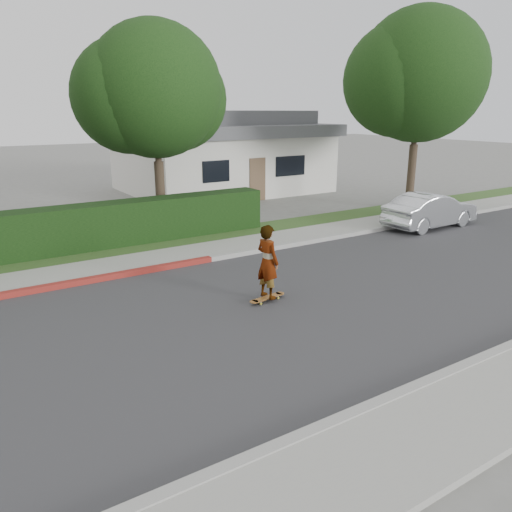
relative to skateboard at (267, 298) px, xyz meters
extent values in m
plane|color=slate|center=(-0.64, -0.50, -0.09)|extent=(120.00, 120.00, 0.00)
cube|color=#2D2D30|center=(-0.64, -0.50, -0.09)|extent=(60.00, 8.00, 0.01)
cube|color=#9E9E99|center=(-0.64, -4.60, -0.02)|extent=(60.00, 0.20, 0.15)
cube|color=gray|center=(-0.64, -5.50, -0.03)|extent=(60.00, 1.60, 0.12)
cube|color=#9E9E99|center=(-0.64, 3.60, -0.02)|extent=(60.00, 0.20, 0.15)
cube|color=gray|center=(-0.64, 4.50, -0.03)|extent=(60.00, 1.60, 0.12)
cube|color=#2D4C1E|center=(-0.64, 6.10, -0.04)|extent=(60.00, 1.60, 0.10)
cube|color=black|center=(-3.64, 6.70, 0.66)|extent=(15.00, 1.00, 1.50)
cylinder|color=#33261C|center=(0.86, 8.50, 1.17)|extent=(0.36, 0.36, 2.52)
cylinder|color=#33261C|center=(0.86, 8.50, 3.06)|extent=(0.24, 0.24, 2.10)
sphere|color=black|center=(0.86, 8.50, 4.95)|extent=(4.80, 4.80, 4.80)
sphere|color=black|center=(0.06, 8.90, 4.75)|extent=(4.08, 4.08, 4.08)
sphere|color=black|center=(1.76, 8.80, 4.65)|extent=(3.84, 3.84, 3.84)
cylinder|color=#33261C|center=(11.86, 6.00, 1.35)|extent=(0.36, 0.36, 2.88)
cylinder|color=#33261C|center=(11.86, 6.00, 3.51)|extent=(0.24, 0.24, 2.40)
sphere|color=black|center=(11.86, 6.00, 5.67)|extent=(5.60, 5.60, 5.60)
sphere|color=black|center=(11.06, 6.40, 5.47)|extent=(4.76, 4.76, 4.76)
sphere|color=black|center=(12.76, 6.30, 5.37)|extent=(4.48, 4.48, 4.48)
cube|color=beige|center=(7.36, 15.50, 1.41)|extent=(10.00, 8.00, 3.00)
cube|color=#4C4C51|center=(7.36, 15.50, 3.21)|extent=(10.60, 8.60, 0.60)
cube|color=#4C4C51|center=(7.36, 15.50, 3.81)|extent=(8.40, 6.40, 0.80)
cube|color=black|center=(4.86, 11.48, 1.51)|extent=(1.40, 0.06, 1.00)
cube|color=black|center=(9.16, 11.48, 1.51)|extent=(1.80, 0.06, 1.00)
cube|color=brown|center=(7.16, 11.48, 0.96)|extent=(0.90, 0.06, 2.10)
cylinder|color=#ADA22F|center=(-0.26, -0.12, -0.05)|extent=(0.06, 0.04, 0.06)
cylinder|color=#ADA22F|center=(-0.29, 0.04, -0.05)|extent=(0.06, 0.04, 0.06)
cylinder|color=#ADA22F|center=(0.29, -0.04, -0.05)|extent=(0.06, 0.04, 0.06)
cylinder|color=#ADA22F|center=(0.26, 0.12, -0.05)|extent=(0.06, 0.04, 0.06)
cube|color=silver|center=(-0.27, -0.04, -0.01)|extent=(0.07, 0.17, 0.02)
cube|color=silver|center=(0.27, 0.04, -0.01)|extent=(0.07, 0.17, 0.02)
cube|color=brown|center=(0.00, 0.00, 0.01)|extent=(0.85, 0.32, 0.02)
cylinder|color=brown|center=(-0.41, -0.06, 0.01)|extent=(0.23, 0.23, 0.02)
cylinder|color=brown|center=(0.41, 0.06, 0.01)|extent=(0.23, 0.23, 0.02)
imported|color=white|center=(0.00, 0.00, 0.89)|extent=(0.52, 0.70, 1.76)
imported|color=silver|center=(9.54, 2.99, 0.58)|extent=(4.07, 1.48, 1.33)
camera|label=1|loc=(-6.23, -9.17, 4.32)|focal=35.00mm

